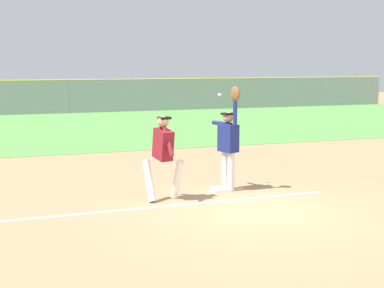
{
  "coord_description": "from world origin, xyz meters",
  "views": [
    {
      "loc": [
        -4.95,
        -9.8,
        2.78
      ],
      "look_at": [
        -0.55,
        2.05,
        1.05
      ],
      "focal_mm": 55.89,
      "sensor_mm": 36.0,
      "label": 1
    }
  ],
  "objects_px": {
    "fielder": "(229,140)",
    "parked_car_red": "(236,94)",
    "first_base": "(221,190)",
    "parked_car_blue": "(135,96)",
    "baseball": "(220,95)",
    "parked_car_white": "(31,98)",
    "runner": "(163,152)"
  },
  "relations": [
    {
      "from": "fielder",
      "to": "baseball",
      "type": "height_order",
      "value": "fielder"
    },
    {
      "from": "fielder",
      "to": "parked_car_white",
      "type": "relative_size",
      "value": 0.51
    },
    {
      "from": "baseball",
      "to": "parked_car_white",
      "type": "bearing_deg",
      "value": 93.94
    },
    {
      "from": "first_base",
      "to": "fielder",
      "type": "height_order",
      "value": "fielder"
    },
    {
      "from": "runner",
      "to": "parked_car_white",
      "type": "height_order",
      "value": "runner"
    },
    {
      "from": "runner",
      "to": "parked_car_blue",
      "type": "distance_m",
      "value": 25.78
    },
    {
      "from": "baseball",
      "to": "runner",
      "type": "bearing_deg",
      "value": -153.17
    },
    {
      "from": "first_base",
      "to": "parked_car_blue",
      "type": "bearing_deg",
      "value": 79.18
    },
    {
      "from": "baseball",
      "to": "parked_car_white",
      "type": "distance_m",
      "value": 24.95
    },
    {
      "from": "baseball",
      "to": "parked_car_blue",
      "type": "relative_size",
      "value": 0.02
    },
    {
      "from": "parked_car_white",
      "to": "parked_car_blue",
      "type": "relative_size",
      "value": 1.0
    },
    {
      "from": "fielder",
      "to": "parked_car_blue",
      "type": "bearing_deg",
      "value": -116.05
    },
    {
      "from": "first_base",
      "to": "runner",
      "type": "relative_size",
      "value": 0.22
    },
    {
      "from": "baseball",
      "to": "parked_car_blue",
      "type": "xyz_separation_m",
      "value": [
        4.58,
        24.25,
        -1.4
      ]
    },
    {
      "from": "first_base",
      "to": "parked_car_red",
      "type": "height_order",
      "value": "parked_car_red"
    },
    {
      "from": "first_base",
      "to": "baseball",
      "type": "distance_m",
      "value": 2.08
    },
    {
      "from": "fielder",
      "to": "runner",
      "type": "distance_m",
      "value": 1.7
    },
    {
      "from": "first_base",
      "to": "fielder",
      "type": "relative_size",
      "value": 0.17
    },
    {
      "from": "baseball",
      "to": "parked_car_red",
      "type": "relative_size",
      "value": 0.02
    },
    {
      "from": "baseball",
      "to": "parked_car_blue",
      "type": "height_order",
      "value": "baseball"
    },
    {
      "from": "parked_car_red",
      "to": "fielder",
      "type": "bearing_deg",
      "value": -108.05
    },
    {
      "from": "baseball",
      "to": "parked_car_blue",
      "type": "distance_m",
      "value": 24.72
    },
    {
      "from": "baseball",
      "to": "parked_car_white",
      "type": "height_order",
      "value": "baseball"
    },
    {
      "from": "fielder",
      "to": "parked_car_red",
      "type": "relative_size",
      "value": 0.5
    },
    {
      "from": "parked_car_white",
      "to": "first_base",
      "type": "bearing_deg",
      "value": -88.0
    },
    {
      "from": "fielder",
      "to": "parked_car_blue",
      "type": "distance_m",
      "value": 25.0
    },
    {
      "from": "fielder",
      "to": "baseball",
      "type": "relative_size",
      "value": 30.81
    },
    {
      "from": "baseball",
      "to": "parked_car_red",
      "type": "xyz_separation_m",
      "value": [
        11.36,
        24.01,
        -1.4
      ]
    },
    {
      "from": "fielder",
      "to": "parked_car_white",
      "type": "height_order",
      "value": "fielder"
    },
    {
      "from": "baseball",
      "to": "parked_car_red",
      "type": "height_order",
      "value": "baseball"
    },
    {
      "from": "parked_car_blue",
      "to": "baseball",
      "type": "bearing_deg",
      "value": -101.81
    },
    {
      "from": "parked_car_blue",
      "to": "fielder",
      "type": "bearing_deg",
      "value": -101.5
    }
  ]
}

